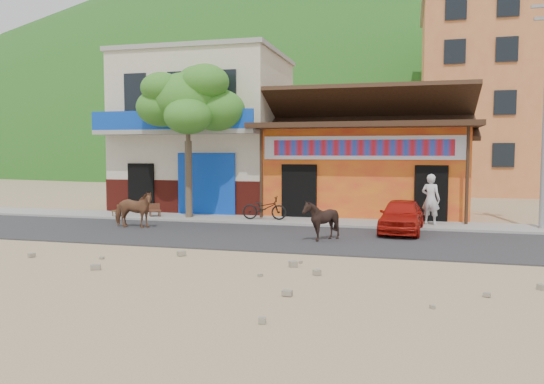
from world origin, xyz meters
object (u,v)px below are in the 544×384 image
(scooter, at_px, (264,208))
(cafe_chair_left, at_px, (118,206))
(cow_tan, at_px, (133,210))
(pedestrian, at_px, (431,199))
(cow_dark, at_px, (321,220))
(cafe_chair_right, at_px, (155,204))
(red_car, at_px, (401,216))
(tree, at_px, (188,141))

(scooter, xyz_separation_m, cafe_chair_left, (-5.99, -0.39, -0.03))
(cow_tan, relative_size, pedestrian, 0.84)
(cow_dark, distance_m, cafe_chair_right, 8.10)
(red_car, bearing_deg, cafe_chair_right, 176.58)
(tree, height_order, scooter, tree)
(cow_tan, bearing_deg, scooter, -61.06)
(cafe_chair_left, bearing_deg, red_car, 5.86)
(pedestrian, bearing_deg, cafe_chair_right, 23.90)
(tree, height_order, cafe_chair_right, tree)
(red_car, xyz_separation_m, pedestrian, (0.97, 1.59, 0.42))
(tree, relative_size, pedestrian, 3.33)
(red_car, distance_m, cafe_chair_right, 9.67)
(cow_tan, distance_m, cafe_chair_right, 2.60)
(tree, relative_size, red_car, 1.84)
(cafe_chair_right, bearing_deg, cafe_chair_left, 153.73)
(cow_tan, height_order, scooter, cow_tan)
(tree, relative_size, cafe_chair_right, 6.26)
(scooter, distance_m, cafe_chair_right, 4.50)
(pedestrian, distance_m, cafe_chair_right, 10.57)
(tree, distance_m, cow_dark, 7.38)
(cow_dark, height_order, cafe_chair_left, cow_dark)
(cafe_chair_right, bearing_deg, tree, -27.89)
(cow_tan, height_order, red_car, cow_tan)
(cow_tan, relative_size, red_car, 0.46)
(cow_tan, distance_m, cafe_chair_left, 3.06)
(cafe_chair_left, distance_m, cafe_chair_right, 1.51)
(pedestrian, height_order, cafe_chair_left, pedestrian)
(scooter, bearing_deg, cafe_chair_right, 86.82)
(red_car, height_order, cafe_chair_right, red_car)
(cow_tan, xyz_separation_m, scooter, (4.01, 2.71, -0.12))
(cow_dark, distance_m, red_car, 3.24)
(scooter, bearing_deg, red_car, -110.83)
(cafe_chair_left, xyz_separation_m, cafe_chair_right, (1.49, 0.23, 0.07))
(red_car, relative_size, cafe_chair_left, 3.97)
(scooter, bearing_deg, tree, 84.52)
(red_car, distance_m, cafe_chair_left, 11.13)
(cow_tan, bearing_deg, pedestrian, -79.17)
(cafe_chair_left, bearing_deg, cafe_chair_right, 19.88)
(cow_dark, xyz_separation_m, cafe_chair_left, (-8.78, 3.31, -0.12))
(scooter, distance_m, pedestrian, 6.08)
(scooter, bearing_deg, cafe_chair_left, 88.49)
(cow_dark, relative_size, scooter, 0.73)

